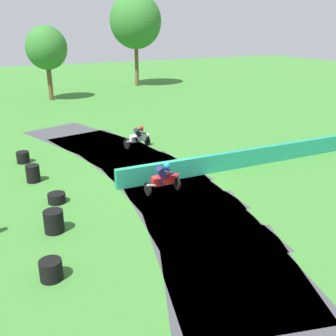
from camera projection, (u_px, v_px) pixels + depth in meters
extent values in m
plane|color=#38752D|center=(162.00, 181.00, 18.22)|extent=(120.00, 120.00, 0.00)
cube|color=#3D3D42|center=(246.00, 304.00, 10.17)|extent=(6.95, 9.24, 0.01)
cube|color=#3D3D42|center=(216.00, 245.00, 12.93)|extent=(6.19, 9.10, 0.01)
cube|color=#3D3D42|center=(188.00, 207.00, 15.62)|extent=(5.35, 8.84, 0.01)
cube|color=#3D3D42|center=(161.00, 181.00, 18.21)|extent=(4.43, 8.45, 0.01)
cube|color=#3D3D42|center=(135.00, 162.00, 20.66)|extent=(4.76, 8.60, 0.01)
cube|color=#3D3D42|center=(109.00, 149.00, 22.94)|extent=(5.65, 8.94, 0.01)
cube|color=#3D3D42|center=(83.00, 139.00, 25.01)|extent=(6.47, 9.17, 0.01)
cube|color=#1E8466|center=(255.00, 156.00, 20.21)|extent=(15.11, 0.87, 0.90)
cylinder|color=black|center=(177.00, 183.00, 17.18)|extent=(0.10, 0.68, 0.68)
cylinder|color=black|center=(148.00, 189.00, 16.58)|extent=(0.10, 0.68, 0.68)
cube|color=red|center=(163.00, 180.00, 16.74)|extent=(1.00, 0.34, 0.43)
ellipsoid|color=red|center=(167.00, 174.00, 16.70)|extent=(0.44, 0.31, 0.28)
cone|color=red|center=(177.00, 175.00, 16.98)|extent=(0.39, 0.37, 0.44)
cylinder|color=#B2B2B7|center=(151.00, 185.00, 16.43)|extent=(0.41, 0.11, 0.17)
cube|color=#1E1E4C|center=(162.00, 172.00, 16.53)|extent=(0.50, 0.37, 0.60)
sphere|color=#1E7FE0|center=(167.00, 166.00, 16.50)|extent=(0.26, 0.26, 0.26)
cylinder|color=#1E1E4C|center=(166.00, 169.00, 16.78)|extent=(0.43, 0.12, 0.24)
cylinder|color=#1E1E4C|center=(169.00, 173.00, 16.50)|extent=(0.43, 0.12, 0.24)
cylinder|color=#1E1E4C|center=(157.00, 178.00, 16.80)|extent=(0.27, 0.17, 0.42)
cylinder|color=#1E1E4C|center=(161.00, 182.00, 16.51)|extent=(0.27, 0.17, 0.42)
cylinder|color=black|center=(147.00, 140.00, 23.63)|extent=(0.18, 0.76, 0.76)
cylinder|color=black|center=(127.00, 144.00, 22.88)|extent=(0.18, 0.76, 0.76)
cube|color=silver|center=(138.00, 138.00, 23.09)|extent=(1.04, 0.51, 0.47)
ellipsoid|color=silver|center=(141.00, 134.00, 23.04)|extent=(0.48, 0.39, 0.32)
cone|color=silver|center=(148.00, 134.00, 23.38)|extent=(0.42, 0.41, 0.48)
cylinder|color=#B2B2B7|center=(130.00, 142.00, 22.74)|extent=(0.42, 0.18, 0.18)
cube|color=black|center=(138.00, 133.00, 22.83)|extent=(0.52, 0.47, 0.63)
sphere|color=red|center=(141.00, 128.00, 22.78)|extent=(0.26, 0.26, 0.26)
cylinder|color=black|center=(140.00, 130.00, 23.08)|extent=(0.43, 0.20, 0.24)
cylinder|color=black|center=(143.00, 133.00, 22.85)|extent=(0.43, 0.20, 0.24)
cylinder|color=black|center=(134.00, 136.00, 23.09)|extent=(0.27, 0.24, 0.42)
cylinder|color=black|center=(137.00, 140.00, 22.87)|extent=(0.27, 0.24, 0.42)
cylinder|color=black|center=(52.00, 276.00, 11.17)|extent=(0.65, 0.65, 0.20)
cylinder|color=black|center=(51.00, 270.00, 11.10)|extent=(0.65, 0.65, 0.20)
cylinder|color=black|center=(50.00, 264.00, 11.03)|extent=(0.65, 0.65, 0.20)
cylinder|color=black|center=(55.00, 229.00, 13.73)|extent=(0.69, 0.69, 0.20)
cylinder|color=black|center=(54.00, 224.00, 13.66)|extent=(0.69, 0.69, 0.20)
cylinder|color=black|center=(54.00, 219.00, 13.59)|extent=(0.69, 0.69, 0.20)
cylinder|color=black|center=(53.00, 214.00, 13.52)|extent=(0.69, 0.69, 0.20)
cylinder|color=black|center=(57.00, 200.00, 15.98)|extent=(0.72, 0.72, 0.20)
cylinder|color=black|center=(56.00, 196.00, 15.91)|extent=(0.72, 0.72, 0.20)
cylinder|color=black|center=(34.00, 180.00, 18.12)|extent=(0.63, 0.63, 0.20)
cylinder|color=black|center=(33.00, 176.00, 18.05)|extent=(0.63, 0.63, 0.20)
cylinder|color=black|center=(33.00, 171.00, 17.98)|extent=(0.63, 0.63, 0.20)
cylinder|color=black|center=(32.00, 167.00, 17.91)|extent=(0.63, 0.63, 0.20)
cylinder|color=black|center=(23.00, 161.00, 20.61)|extent=(0.66, 0.66, 0.20)
cylinder|color=black|center=(23.00, 157.00, 20.54)|extent=(0.66, 0.66, 0.20)
cylinder|color=black|center=(22.00, 154.00, 20.47)|extent=(0.66, 0.66, 0.20)
cylinder|color=brown|center=(50.00, 83.00, 37.42)|extent=(0.44, 0.44, 3.23)
ellipsoid|color=#2D6B28|center=(46.00, 48.00, 36.31)|extent=(3.81, 3.81, 4.00)
cylinder|color=brown|center=(137.00, 65.00, 46.02)|extent=(0.44, 0.44, 4.78)
ellipsoid|color=#2D6B28|center=(136.00, 21.00, 44.35)|extent=(5.85, 5.85, 6.14)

